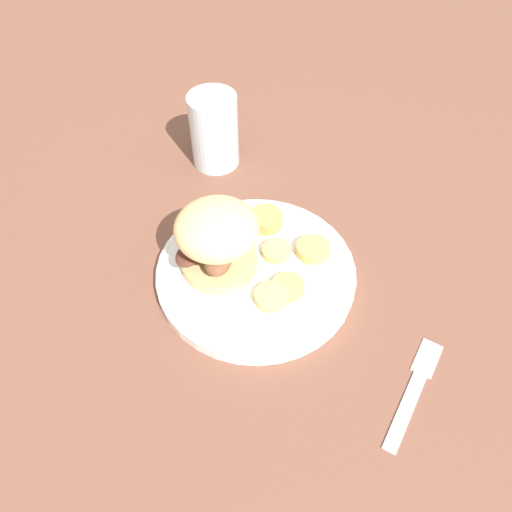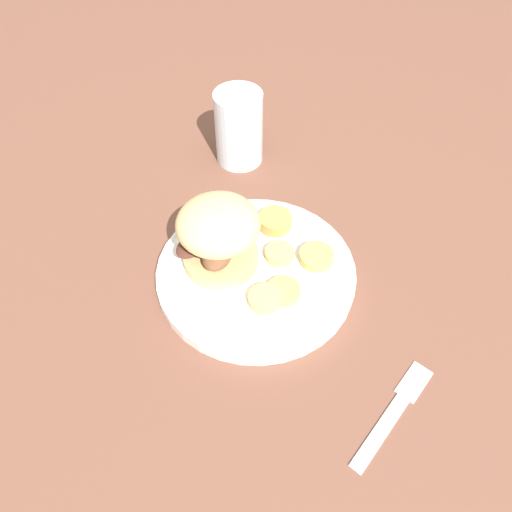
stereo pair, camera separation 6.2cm
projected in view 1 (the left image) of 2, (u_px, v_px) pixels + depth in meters
The scene contains 10 objects.
ground_plane at pixel (256, 277), 0.65m from camera, with size 4.00×4.00×0.00m, color brown.
dinner_plate at pixel (256, 272), 0.65m from camera, with size 0.26×0.26×0.02m.
sandwich at pixel (216, 238), 0.60m from camera, with size 0.11×0.10×0.09m.
potato_round_0 at pixel (266, 219), 0.68m from camera, with size 0.05×0.05×0.02m, color tan.
potato_round_1 at pixel (288, 287), 0.61m from camera, with size 0.04×0.04×0.01m, color tan.
potato_round_2 at pixel (313, 249), 0.65m from camera, with size 0.04×0.04×0.01m, color tan.
potato_round_3 at pixel (271, 297), 0.60m from camera, with size 0.04×0.04×0.01m, color #DBB766.
potato_round_4 at pixel (277, 251), 0.65m from camera, with size 0.04×0.04×0.01m, color #DBB766.
fork at pixel (414, 391), 0.55m from camera, with size 0.03×0.15×0.00m.
drinking_glass at pixel (214, 131), 0.76m from camera, with size 0.07×0.07×0.12m.
Camera 1 is at (-0.21, 0.33, 0.52)m, focal length 35.00 mm.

